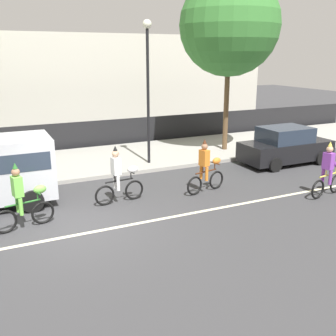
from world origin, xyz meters
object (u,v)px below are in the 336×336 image
at_px(street_lamp_post, 148,72).
at_px(parked_car_black, 285,146).
at_px(parade_cyclist_lime, 23,200).
at_px(parade_cyclist_purple, 329,172).
at_px(parade_cyclist_zebra, 120,178).
at_px(parade_cyclist_orange, 206,169).

bearing_deg(street_lamp_post, parked_car_black, -21.21).
height_order(parade_cyclist_lime, parade_cyclist_purple, same).
xyz_separation_m(parade_cyclist_purple, street_lamp_post, (-4.10, 6.06, 3.15)).
distance_m(parade_cyclist_zebra, parade_cyclist_purple, 7.05).
distance_m(parade_cyclist_lime, parade_cyclist_zebra, 3.14).
xyz_separation_m(parked_car_black, street_lamp_post, (-5.61, 2.18, 3.21)).
relative_size(parade_cyclist_lime, parade_cyclist_zebra, 1.00).
distance_m(parade_cyclist_orange, street_lamp_post, 5.07).
bearing_deg(parade_cyclist_zebra, parade_cyclist_orange, -5.85).
xyz_separation_m(parade_cyclist_zebra, street_lamp_post, (2.52, 3.62, 3.15)).
bearing_deg(parked_car_black, parade_cyclist_orange, -160.86).
relative_size(parade_cyclist_orange, parade_cyclist_purple, 1.00).
distance_m(parade_cyclist_purple, parked_car_black, 4.16).
relative_size(parked_car_black, street_lamp_post, 0.70).
bearing_deg(parade_cyclist_purple, parade_cyclist_zebra, 159.84).
bearing_deg(parade_cyclist_orange, parade_cyclist_lime, -175.54).
bearing_deg(street_lamp_post, parade_cyclist_orange, -82.18).
bearing_deg(parade_cyclist_purple, street_lamp_post, 124.08).
height_order(parade_cyclist_lime, parade_cyclist_orange, same).
bearing_deg(parade_cyclist_lime, street_lamp_post, 38.42).
distance_m(parade_cyclist_zebra, street_lamp_post, 5.42).
distance_m(parade_cyclist_lime, street_lamp_post, 7.77).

